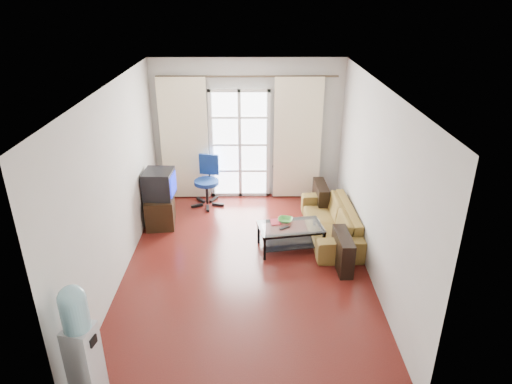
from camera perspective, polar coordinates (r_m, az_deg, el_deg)
floor at (r=6.99m, az=-1.19°, el=-9.23°), size 5.20×5.20×0.00m
ceiling at (r=5.93m, az=-1.41°, el=13.04°), size 5.20×5.20×0.00m
wall_back at (r=8.79m, az=-1.07°, el=7.74°), size 3.60×0.02×2.70m
wall_front at (r=4.09m, az=-1.78°, el=-13.66°), size 3.60×0.02×2.70m
wall_left at (r=6.62m, az=-17.08°, el=0.90°), size 0.02×5.20×2.70m
wall_right at (r=6.56m, az=14.63°, el=1.00°), size 0.02×5.20×2.70m
french_door at (r=8.82m, az=-2.04°, el=5.92°), size 1.16×0.06×2.15m
curtain_rod at (r=8.45m, az=-1.13°, el=14.25°), size 3.30×0.04×0.04m
curtain_left at (r=8.81m, az=-8.94°, el=6.47°), size 0.90×0.07×2.35m
curtain_right at (r=8.76m, az=5.20°, el=6.56°), size 0.90×0.07×2.35m
radiator at (r=9.06m, az=4.04°, el=1.36°), size 0.64×0.12×0.64m
sofa at (r=7.75m, az=9.28°, el=-3.61°), size 1.92×0.87×0.55m
coffee_table at (r=7.30m, az=4.33°, el=-5.27°), size 1.08×0.73×0.41m
bowl at (r=7.34m, az=3.68°, el=-3.53°), size 0.33×0.33×0.06m
book at (r=7.31m, az=1.85°, el=-3.79°), size 0.19×0.23×0.02m
remote at (r=7.16m, az=3.58°, el=-4.48°), size 0.18×0.13×0.02m
tv_stand at (r=8.21m, az=-11.86°, el=-2.22°), size 0.56×0.77×0.52m
crt_tv at (r=8.00m, az=-12.17°, el=0.99°), size 0.55×0.55×0.48m
task_chair at (r=8.78m, az=-6.09°, el=0.14°), size 0.77×0.77×0.96m
water_cooler at (r=4.99m, az=-21.10°, el=-16.97°), size 0.33×0.33×1.34m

